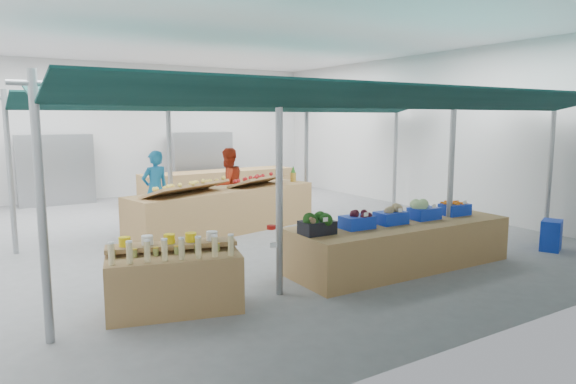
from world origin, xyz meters
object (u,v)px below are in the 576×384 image
(veg_counter, at_px, (400,244))
(crate_stack, at_px, (551,235))
(fruit_counter, at_px, (225,210))
(vendor_left, at_px, (155,190))
(bottle_shelf, at_px, (174,279))
(vendor_right, at_px, (228,185))

(veg_counter, distance_m, crate_stack, 3.30)
(veg_counter, bearing_deg, fruit_counter, 109.38)
(veg_counter, distance_m, vendor_left, 5.73)
(bottle_shelf, bearing_deg, fruit_counter, 71.62)
(veg_counter, bearing_deg, vendor_right, 99.17)
(vendor_right, bearing_deg, crate_stack, 111.75)
(veg_counter, height_order, vendor_left, vendor_left)
(bottle_shelf, relative_size, vendor_right, 1.03)
(vendor_left, bearing_deg, vendor_right, 167.71)
(fruit_counter, xyz_separation_m, vendor_right, (0.60, 1.10, 0.41))
(veg_counter, height_order, crate_stack, veg_counter)
(vendor_left, bearing_deg, crate_stack, 122.23)
(bottle_shelf, height_order, vendor_right, vendor_right)
(crate_stack, relative_size, vendor_left, 0.32)
(veg_counter, bearing_deg, bottle_shelf, 179.52)
(veg_counter, relative_size, crate_stack, 6.81)
(fruit_counter, relative_size, crate_stack, 7.71)
(bottle_shelf, relative_size, crate_stack, 3.18)
(veg_counter, xyz_separation_m, fruit_counter, (-1.34, 4.02, 0.09))
(vendor_left, xyz_separation_m, vendor_right, (1.80, 0.00, 0.00))
(bottle_shelf, bearing_deg, vendor_right, 72.60)
(fruit_counter, bearing_deg, veg_counter, -83.89)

